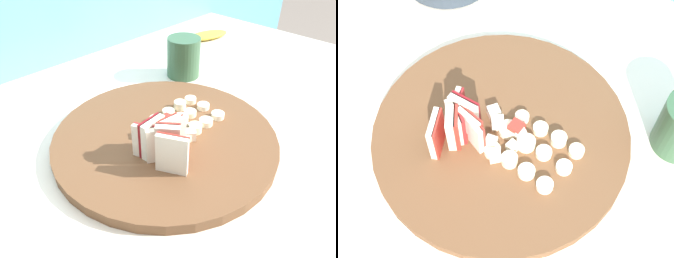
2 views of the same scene
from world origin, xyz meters
TOP-DOWN VIEW (x-y plane):
  - tiled_countertop at (0.00, -0.00)m, footprint 1.21×0.79m
  - tile_backsplash at (0.00, 0.41)m, footprint 2.40×0.04m
  - cutting_board at (-0.09, -0.04)m, footprint 0.40×0.40m
  - apple_wedge_fan at (-0.13, -0.08)m, footprint 0.08×0.10m
  - apple_dice_pile at (-0.08, -0.04)m, footprint 0.09×0.08m
  - banana_slice_rows at (-0.03, -0.04)m, footprint 0.13×0.10m
  - banana_peel at (0.38, 0.23)m, footprint 0.15×0.10m
  - small_jar at (0.14, 0.12)m, footprint 0.08×0.08m

SIDE VIEW (x-z plane):
  - tiled_countertop at x=0.00m, z-range 0.00..0.89m
  - tile_backsplash at x=0.00m, z-range 0.00..1.48m
  - cutting_board at x=-0.09m, z-range 0.88..0.90m
  - banana_peel at x=0.38m, z-range 0.88..0.90m
  - banana_slice_rows at x=-0.03m, z-range 0.90..0.92m
  - apple_dice_pile at x=-0.08m, z-range 0.90..0.92m
  - small_jar at x=0.14m, z-range 0.88..0.98m
  - apple_wedge_fan at x=-0.13m, z-range 0.90..0.97m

